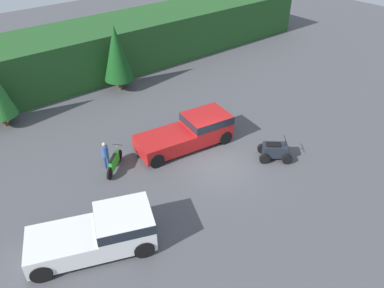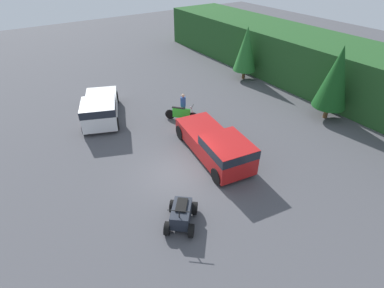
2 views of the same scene
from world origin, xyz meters
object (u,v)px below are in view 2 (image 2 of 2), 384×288
at_px(dirt_bike, 182,114).
at_px(quad_atv, 181,215).
at_px(pickup_truck_second, 100,108).
at_px(rider_person, 183,105).
at_px(pickup_truck_red, 218,145).

height_order(dirt_bike, quad_atv, quad_atv).
xyz_separation_m(pickup_truck_second, rider_person, (2.75, 4.89, 0.01)).
xyz_separation_m(dirt_bike, rider_person, (-0.30, 0.33, 0.47)).
distance_m(pickup_truck_second, quad_atv, 10.80).
relative_size(pickup_truck_second, dirt_bike, 3.18).
relative_size(dirt_bike, quad_atv, 0.81).
relative_size(quad_atv, rider_person, 1.26).
xyz_separation_m(dirt_bike, quad_atv, (7.73, -4.86, 0.01)).
height_order(pickup_truck_second, quad_atv, pickup_truck_second).
distance_m(pickup_truck_red, quad_atv, 5.03).
height_order(pickup_truck_red, quad_atv, pickup_truck_red).
distance_m(pickup_truck_red, dirt_bike, 4.98).
distance_m(pickup_truck_red, pickup_truck_second, 8.84).
height_order(pickup_truck_second, dirt_bike, pickup_truck_second).
bearing_deg(pickup_truck_red, rider_person, 177.02).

